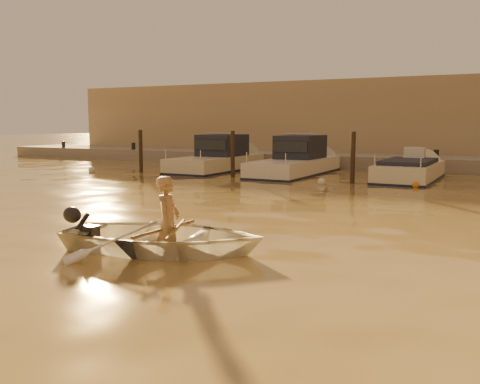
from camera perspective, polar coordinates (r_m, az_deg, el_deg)
The scene contains 18 objects.
ground_plane at distance 8.88m, azimuth -12.65°, elevation -8.08°, with size 160.00×160.00×0.00m, color olive.
dinghy at distance 9.91m, azimuth -8.19°, elevation -4.76°, with size 2.68×3.75×0.78m, color white.
person at distance 9.82m, azimuth -7.68°, elevation -3.22°, with size 0.62×0.40×1.69m, color #A37B51.
outboard_motor at distance 10.55m, azimuth -15.80°, elevation -4.15°, with size 0.90×0.40×0.70m, color black, non-canonical shape.
oar_port at distance 9.79m, azimuth -6.84°, elevation -3.98°, with size 0.06×0.06×2.10m, color brown.
oar_starboard at distance 9.86m, azimuth -7.94°, elevation -3.91°, with size 0.06×0.06×2.10m, color brown.
moored_boat_1 at distance 26.14m, azimuth -2.56°, elevation 3.66°, with size 2.29×6.81×1.75m, color beige, non-canonical shape.
moored_boat_2 at distance 24.30m, azimuth 5.89°, elevation 3.35°, with size 2.15×7.26×1.75m, color silver, non-canonical shape.
moored_boat_3 at distance 22.93m, azimuth 17.63°, elevation 1.79°, with size 2.07×5.97×0.95m, color beige, non-canonical shape.
piling_0 at distance 25.93m, azimuth -10.54°, elevation 4.12°, with size 0.18×0.18×2.20m, color #2D2319.
piling_1 at distance 23.16m, azimuth -0.78°, elevation 3.86°, with size 0.18×0.18×2.20m, color #2D2319.
piling_2 at distance 21.13m, azimuth 11.94°, elevation 3.36°, with size 0.18×0.18×2.20m, color #2D2319.
fender_a at distance 26.21m, azimuth -15.55°, elevation 2.26°, with size 0.30×0.30×0.30m, color silver.
fender_b at distance 23.82m, azimuth -3.24°, elevation 2.02°, with size 0.30×0.30×0.30m, color orange.
fender_c at distance 20.49m, azimuth 8.69°, elevation 1.06°, with size 0.30×0.30×0.30m, color silver.
fender_d at distance 20.37m, azimuth 18.26°, elevation 0.73°, with size 0.30×0.30×0.30m, color orange.
quay at distance 28.61m, azimuth 16.58°, elevation 2.73°, with size 52.00×4.00×1.00m, color gray.
waterfront_building at distance 33.94m, azimuth 18.58°, elevation 7.15°, with size 46.00×7.00×4.80m, color #9E8466.
Camera 1 is at (5.61, -6.47, 2.35)m, focal length 40.00 mm.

